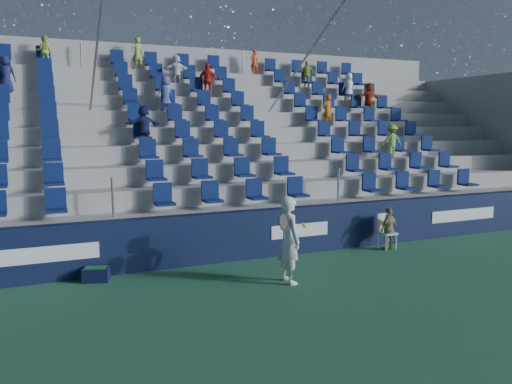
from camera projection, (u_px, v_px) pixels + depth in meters
ground at (305, 300)px, 9.43m from camera, size 70.00×70.00×0.00m
sponsor_wall at (243, 235)px, 12.21m from camera, size 24.00×0.32×1.20m
grandstand at (186, 159)px, 16.64m from camera, size 24.00×8.17×6.63m
tennis_player at (289, 240)px, 10.35m from camera, size 0.69×0.67×1.83m
line_judge_chair at (385, 229)px, 13.28m from camera, size 0.43×0.44×0.94m
line_judge at (389, 229)px, 13.15m from camera, size 0.72×0.48×1.13m
ball_bin at (96, 274)px, 10.54m from camera, size 0.61×0.49×0.30m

